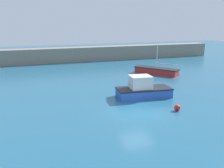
{
  "coord_description": "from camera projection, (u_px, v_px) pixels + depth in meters",
  "views": [
    {
      "loc": [
        -8.24,
        -16.89,
        7.0
      ],
      "look_at": [
        0.45,
        7.0,
        0.59
      ],
      "focal_mm": 40.0,
      "sensor_mm": 36.0,
      "label": 1
    }
  ],
  "objects": [
    {
      "name": "motorboat_grey_hull",
      "position": [
        143.0,
        89.0,
        23.59
      ],
      "size": [
        5.34,
        2.71,
        2.07
      ],
      "rotation": [
        0.0,
        0.0,
        6.17
      ],
      "color": "#2D56B7",
      "rests_on": "ground_plane"
    },
    {
      "name": "mooring_buoy_red",
      "position": [
        177.0,
        108.0,
        20.04
      ],
      "size": [
        0.5,
        0.5,
        0.5
      ],
      "primitive_type": "sphere",
      "color": "red",
      "rests_on": "ground_plane"
    },
    {
      "name": "sailboat_short_mast",
      "position": [
        156.0,
        71.0,
        34.05
      ],
      "size": [
        4.79,
        5.87,
        4.04
      ],
      "rotation": [
        0.0,
        0.0,
        2.18
      ],
      "color": "red",
      "rests_on": "ground_plane"
    },
    {
      "name": "ground_plane",
      "position": [
        137.0,
        113.0,
        19.86
      ],
      "size": [
        120.0,
        120.0,
        0.2
      ],
      "primitive_type": "cube",
      "color": "#235B7A"
    },
    {
      "name": "harbor_breakwater",
      "position": [
        71.0,
        55.0,
        44.13
      ],
      "size": [
        55.92,
        2.46,
        2.51
      ],
      "primitive_type": "cube",
      "color": "gray",
      "rests_on": "ground_plane"
    }
  ]
}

